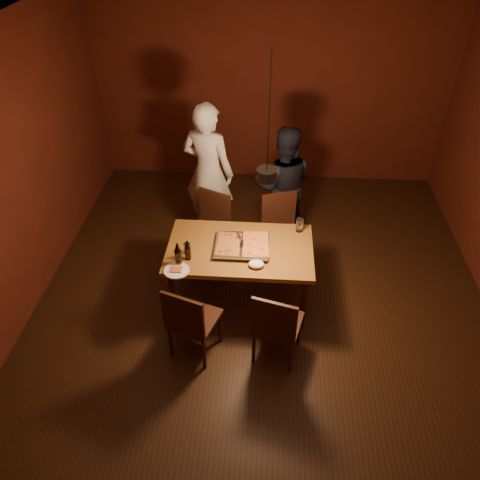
# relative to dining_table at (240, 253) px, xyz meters

# --- Properties ---
(room_shell) EXTENTS (6.00, 6.00, 6.00)m
(room_shell) POSITION_rel_dining_table_xyz_m (0.25, -0.22, 0.72)
(room_shell) COLOR #351B0E
(room_shell) RESTS_ON ground
(dining_table) EXTENTS (1.50, 0.90, 0.75)m
(dining_table) POSITION_rel_dining_table_xyz_m (0.00, 0.00, 0.00)
(dining_table) COLOR #935D25
(dining_table) RESTS_ON floor
(chair_far_left) EXTENTS (0.56, 0.56, 0.49)m
(chair_far_left) POSITION_rel_dining_table_xyz_m (-0.40, 0.73, -0.14)
(chair_far_left) COLOR #38190F
(chair_far_left) RESTS_ON floor
(chair_far_right) EXTENTS (0.53, 0.53, 0.49)m
(chair_far_right) POSITION_rel_dining_table_xyz_m (0.43, 0.74, -0.14)
(chair_far_right) COLOR #38190F
(chair_far_right) RESTS_ON floor
(chair_near_left) EXTENTS (0.53, 0.53, 0.49)m
(chair_near_left) POSITION_rel_dining_table_xyz_m (-0.41, -0.80, -0.14)
(chair_near_left) COLOR #38190F
(chair_near_left) RESTS_ON floor
(chair_near_right) EXTENTS (0.51, 0.51, 0.49)m
(chair_near_right) POSITION_rel_dining_table_xyz_m (0.39, -0.80, -0.14)
(chair_near_right) COLOR #38190F
(chair_near_right) RESTS_ON floor
(pizza_tray) EXTENTS (0.59, 0.50, 0.05)m
(pizza_tray) POSITION_rel_dining_table_xyz_m (0.02, -0.01, 0.10)
(pizza_tray) COLOR silver
(pizza_tray) RESTS_ON dining_table
(pizza_meat) EXTENTS (0.25, 0.39, 0.02)m
(pizza_meat) POSITION_rel_dining_table_xyz_m (-0.12, -0.02, 0.13)
(pizza_meat) COLOR maroon
(pizza_meat) RESTS_ON pizza_tray
(pizza_cheese) EXTENTS (0.28, 0.43, 0.02)m
(pizza_cheese) POSITION_rel_dining_table_xyz_m (0.16, -0.00, 0.13)
(pizza_cheese) COLOR gold
(pizza_cheese) RESTS_ON pizza_tray
(spatula) EXTENTS (0.17, 0.26, 0.04)m
(spatula) POSITION_rel_dining_table_xyz_m (0.02, -0.00, 0.14)
(spatula) COLOR silver
(spatula) RESTS_ON pizza_tray
(beer_bottle_a) EXTENTS (0.07, 0.07, 0.25)m
(beer_bottle_a) POSITION_rel_dining_table_xyz_m (-0.58, -0.30, 0.20)
(beer_bottle_a) COLOR black
(beer_bottle_a) RESTS_ON dining_table
(beer_bottle_b) EXTENTS (0.06, 0.06, 0.22)m
(beer_bottle_b) POSITION_rel_dining_table_xyz_m (-0.50, -0.21, 0.19)
(beer_bottle_b) COLOR black
(beer_bottle_b) RESTS_ON dining_table
(water_glass_left) EXTENTS (0.07, 0.07, 0.12)m
(water_glass_left) POSITION_rel_dining_table_xyz_m (-0.53, -0.12, 0.13)
(water_glass_left) COLOR silver
(water_glass_left) RESTS_ON dining_table
(water_glass_right) EXTENTS (0.07, 0.07, 0.15)m
(water_glass_right) POSITION_rel_dining_table_xyz_m (0.61, 0.33, 0.15)
(water_glass_right) COLOR silver
(water_glass_right) RESTS_ON dining_table
(plate_slice) EXTENTS (0.25, 0.25, 0.03)m
(plate_slice) POSITION_rel_dining_table_xyz_m (-0.59, -0.40, 0.08)
(plate_slice) COLOR white
(plate_slice) RESTS_ON dining_table
(napkin) EXTENTS (0.15, 0.12, 0.06)m
(napkin) POSITION_rel_dining_table_xyz_m (0.18, -0.28, 0.11)
(napkin) COLOR white
(napkin) RESTS_ON dining_table
(diner_white) EXTENTS (0.75, 0.61, 1.79)m
(diner_white) POSITION_rel_dining_table_xyz_m (-0.48, 1.26, 0.22)
(diner_white) COLOR silver
(diner_white) RESTS_ON floor
(diner_dark) EXTENTS (0.74, 0.58, 1.53)m
(diner_dark) POSITION_rel_dining_table_xyz_m (0.44, 1.24, 0.09)
(diner_dark) COLOR black
(diner_dark) RESTS_ON floor
(pendant_lamp) EXTENTS (0.18, 0.18, 1.10)m
(pendant_lamp) POSITION_rel_dining_table_xyz_m (0.25, -0.22, 1.08)
(pendant_lamp) COLOR black
(pendant_lamp) RESTS_ON ceiling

